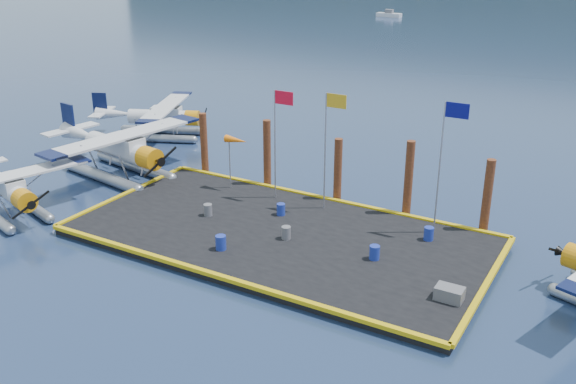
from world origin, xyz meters
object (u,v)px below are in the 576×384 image
at_px(flagpole_yellow, 329,134).
at_px(piling_2, 338,172).
at_px(crate, 449,294).
at_px(piling_0, 204,145).
at_px(seaplane_c, 162,119).
at_px(windsock, 236,141).
at_px(drum_1, 286,233).
at_px(piling_3, 408,181).
at_px(piling_4, 487,199).
at_px(seaplane_b, 121,152).
at_px(drum_3, 221,243).
at_px(drum_5, 281,209).
at_px(drum_4, 429,234).
at_px(flagpole_blue, 445,149).
at_px(seaplane_a, 8,191).
at_px(drum_0, 208,210).
at_px(flagpole_red, 278,128).
at_px(piling_1, 267,156).
at_px(drum_2, 375,252).

bearing_deg(flagpole_yellow, piling_2, 97.21).
xyz_separation_m(crate, piling_0, (-17.50, 7.36, 1.33)).
xyz_separation_m(seaplane_c, windsock, (11.07, -6.58, 1.81)).
xyz_separation_m(drum_1, piling_3, (3.86, 5.83, 1.44)).
bearing_deg(piling_4, seaplane_c, 168.55).
bearing_deg(piling_0, drum_1, -32.52).
relative_size(seaplane_b, windsock, 3.45).
bearing_deg(crate, drum_3, -174.94).
bearing_deg(piling_2, piling_0, 180.00).
height_order(seaplane_b, drum_3, seaplane_b).
xyz_separation_m(drum_1, drum_5, (-1.65, 2.30, -0.01)).
distance_m(drum_4, flagpole_blue, 4.08).
height_order(seaplane_a, drum_4, seaplane_a).
xyz_separation_m(seaplane_a, drum_4, (20.43, 7.37, -0.63)).
relative_size(seaplane_a, crate, 7.93).
relative_size(piling_0, piling_2, 1.05).
xyz_separation_m(drum_0, piling_2, (4.73, 5.47, 1.19)).
bearing_deg(piling_3, drum_3, -125.47).
bearing_deg(crate, seaplane_b, 167.95).
distance_m(drum_3, flagpole_yellow, 7.96).
relative_size(seaplane_c, drum_0, 14.43).
height_order(seaplane_a, drum_0, seaplane_a).
bearing_deg(flagpole_red, piling_3, 13.25).
bearing_deg(piling_0, drum_3, -49.41).
xyz_separation_m(piling_1, piling_2, (4.50, 0.00, -0.20)).
height_order(drum_0, piling_4, piling_4).
relative_size(flagpole_red, flagpole_yellow, 0.97).
height_order(drum_3, drum_4, drum_3).
xyz_separation_m(drum_3, piling_1, (-2.60, 8.28, 1.36)).
bearing_deg(seaplane_c, piling_1, 44.54).
height_order(piling_0, piling_3, piling_3).
bearing_deg(piling_1, drum_5, -49.68).
bearing_deg(drum_3, crate, 5.06).
distance_m(drum_4, drum_5, 7.62).
distance_m(seaplane_a, windsock, 12.29).
relative_size(crate, piling_2, 0.29).
distance_m(drum_5, windsock, 5.12).
relative_size(drum_5, piling_2, 0.16).
bearing_deg(seaplane_b, crate, 87.40).
bearing_deg(drum_4, flagpole_blue, 81.43).
bearing_deg(seaplane_b, drum_3, 73.27).
xyz_separation_m(seaplane_c, piling_2, (16.59, -4.98, 0.48)).
bearing_deg(drum_4, drum_2, -115.30).
bearing_deg(seaplane_c, drum_1, 34.07).
bearing_deg(drum_4, seaplane_b, -179.48).
relative_size(crate, piling_1, 0.26).
bearing_deg(seaplane_a, drum_3, 114.41).
relative_size(flagpole_blue, piling_4, 1.62).
distance_m(piling_3, piling_4, 4.00).
bearing_deg(seaplane_c, piling_3, 53.33).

